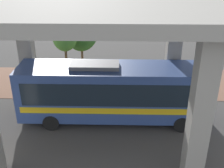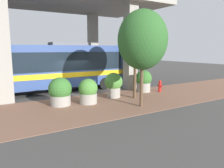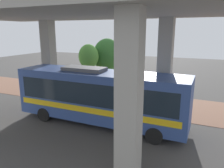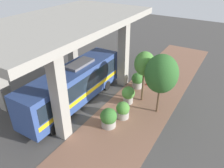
# 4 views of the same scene
# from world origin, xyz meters

# --- Properties ---
(ground_plane) EXTENTS (80.00, 80.00, 0.00)m
(ground_plane) POSITION_xyz_m (0.00, 0.00, 0.00)
(ground_plane) COLOR #474442
(ground_plane) RESTS_ON ground
(sidewalk_strip) EXTENTS (6.00, 40.00, 0.02)m
(sidewalk_strip) POSITION_xyz_m (-3.00, 0.00, 0.01)
(sidewalk_strip) COLOR #845B47
(sidewalk_strip) RESTS_ON ground
(overpass) EXTENTS (9.40, 17.69, 7.72)m
(overpass) POSITION_xyz_m (4.00, 0.00, 6.69)
(overpass) COLOR #9E998E
(overpass) RESTS_ON ground
(bus) EXTENTS (2.81, 11.68, 3.89)m
(bus) POSITION_xyz_m (2.58, 1.00, 2.10)
(bus) COLOR #334C8C
(bus) RESTS_ON ground
(fire_hydrant) EXTENTS (0.49, 0.23, 0.93)m
(fire_hydrant) POSITION_xyz_m (-2.00, -5.94, 0.47)
(fire_hydrant) COLOR red
(fire_hydrant) RESTS_ON ground
(planter_front) EXTENTS (1.28, 1.28, 1.73)m
(planter_front) POSITION_xyz_m (-1.26, -4.87, 0.88)
(planter_front) COLOR #9E998E
(planter_front) RESTS_ON ground
(planter_middle) EXTENTS (1.18, 1.18, 1.57)m
(planter_middle) POSITION_xyz_m (-2.40, 0.48, 0.77)
(planter_middle) COLOR #9E998E
(planter_middle) RESTS_ON ground
(planter_back) EXTENTS (1.39, 1.39, 1.71)m
(planter_back) POSITION_xyz_m (-1.95, 2.11, 0.84)
(planter_back) COLOR #9E998E
(planter_back) RESTS_ON ground
(planter_extra) EXTENTS (1.26, 1.26, 1.75)m
(planter_extra) POSITION_xyz_m (-1.76, -1.77, 0.93)
(planter_extra) COLOR #9E998E
(planter_extra) RESTS_ON ground
(street_tree_near) EXTENTS (1.89, 1.89, 5.09)m
(street_tree_near) POSITION_xyz_m (-2.72, -2.88, 3.92)
(street_tree_near) COLOR brown
(street_tree_near) RESTS_ON ground
(street_tree_far) EXTENTS (2.82, 2.82, 5.57)m
(street_tree_far) POSITION_xyz_m (-4.68, -1.87, 3.87)
(street_tree_far) COLOR brown
(street_tree_far) RESTS_ON ground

